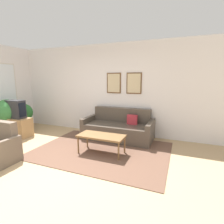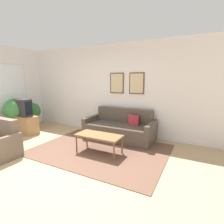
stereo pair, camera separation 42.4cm
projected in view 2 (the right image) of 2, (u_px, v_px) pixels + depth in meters
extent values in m
plane|color=tan|center=(46.00, 165.00, 3.43)|extent=(16.00, 16.00, 0.00)
cube|color=brown|center=(100.00, 150.00, 4.18)|extent=(3.08, 2.24, 0.01)
cube|color=silver|center=(108.00, 89.00, 5.42)|extent=(8.00, 0.06, 2.70)
cube|color=brown|center=(117.00, 83.00, 5.20)|extent=(0.44, 0.03, 0.60)
cube|color=#CCB78E|center=(117.00, 83.00, 5.19)|extent=(0.38, 0.01, 0.54)
cube|color=brown|center=(137.00, 83.00, 4.92)|extent=(0.44, 0.03, 0.60)
cube|color=#CCB78E|center=(136.00, 83.00, 4.91)|extent=(0.38, 0.01, 0.54)
cube|color=beige|center=(11.00, 88.00, 5.74)|extent=(0.02, 1.06, 1.56)
cube|color=white|center=(11.00, 88.00, 5.73)|extent=(0.02, 0.98, 1.48)
cube|color=#4C4238|center=(119.00, 132.00, 4.90)|extent=(1.69, 0.90, 0.43)
cube|color=#4C4238|center=(124.00, 115.00, 5.12)|extent=(1.69, 0.20, 0.41)
cube|color=#4C4238|center=(92.00, 125.00, 5.29)|extent=(0.12, 0.90, 0.57)
cube|color=#4C4238|center=(151.00, 134.00, 4.47)|extent=(0.12, 0.90, 0.57)
cube|color=#B22D38|center=(134.00, 120.00, 4.76)|extent=(0.28, 0.10, 0.28)
cube|color=brown|center=(99.00, 136.00, 3.94)|extent=(1.05, 0.48, 0.04)
cylinder|color=brown|center=(77.00, 144.00, 4.02)|extent=(0.04, 0.04, 0.39)
cylinder|color=brown|center=(114.00, 152.00, 3.58)|extent=(0.04, 0.04, 0.39)
cylinder|color=brown|center=(87.00, 139.00, 4.37)|extent=(0.04, 0.04, 0.39)
cylinder|color=brown|center=(122.00, 145.00, 3.93)|extent=(0.04, 0.04, 0.39)
cube|color=#A87F51|center=(25.00, 125.00, 5.43)|extent=(0.83, 0.42, 0.55)
cube|color=#2D2D33|center=(23.00, 108.00, 5.33)|extent=(0.52, 0.28, 0.52)
cube|color=black|center=(29.00, 108.00, 5.21)|extent=(0.01, 0.23, 0.41)
cube|color=#6B5B4C|center=(6.00, 127.00, 3.87)|extent=(0.70, 0.16, 0.40)
cube|color=#6B5B4C|center=(5.00, 150.00, 3.50)|extent=(0.09, 0.76, 0.54)
cylinder|color=#935638|center=(17.00, 128.00, 5.58)|extent=(0.27, 0.27, 0.24)
cylinder|color=#51381E|center=(17.00, 121.00, 5.54)|extent=(0.04, 0.04, 0.21)
sphere|color=#3D8442|center=(15.00, 109.00, 5.46)|extent=(0.69, 0.69, 0.69)
cylinder|color=#935638|center=(33.00, 125.00, 6.14)|extent=(0.25, 0.25, 0.16)
cylinder|color=#51381E|center=(33.00, 120.00, 6.11)|extent=(0.04, 0.04, 0.17)
sphere|color=#28662D|center=(32.00, 111.00, 6.05)|extent=(0.58, 0.58, 0.58)
cylinder|color=#383D42|center=(22.00, 127.00, 5.77)|extent=(0.24, 0.24, 0.19)
cylinder|color=#51381E|center=(21.00, 122.00, 5.74)|extent=(0.04, 0.04, 0.18)
sphere|color=#28662D|center=(20.00, 111.00, 5.67)|extent=(0.60, 0.60, 0.60)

